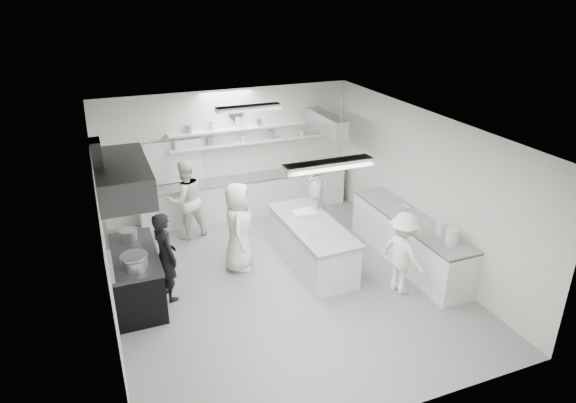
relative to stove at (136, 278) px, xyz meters
name	(u,v)px	position (x,y,z in m)	size (l,w,h in m)	color
floor	(282,282)	(2.60, -0.40, -0.46)	(6.00, 7.00, 0.02)	gray
ceiling	(281,127)	(2.60, -0.40, 2.56)	(6.00, 7.00, 0.02)	white
wall_back	(229,153)	(2.60, 3.10, 1.05)	(6.00, 0.04, 3.00)	silver
wall_front	(387,323)	(2.60, -3.90, 1.05)	(6.00, 0.04, 3.00)	silver
wall_left	(104,239)	(-0.40, -0.40, 1.05)	(0.04, 7.00, 3.00)	silver
wall_right	(423,187)	(5.60, -0.40, 1.05)	(0.04, 7.00, 3.00)	silver
stove	(136,278)	(0.00, 0.00, 0.00)	(0.80, 1.80, 0.90)	black
exhaust_hood	(121,177)	(0.00, 0.00, 1.90)	(0.85, 2.00, 0.50)	#333335
back_counter	(246,196)	(2.90, 2.80, 0.01)	(5.00, 0.60, 0.92)	silver
shelf_lower	(258,141)	(3.30, 2.97, 1.30)	(4.20, 0.26, 0.04)	silver
shelf_upper	(258,127)	(3.30, 2.97, 1.65)	(4.20, 0.26, 0.04)	silver
pass_through_window	(174,162)	(1.30, 3.08, 1.00)	(1.30, 0.04, 1.00)	black
wall_clock	(236,113)	(2.80, 3.06, 2.00)	(0.32, 0.32, 0.05)	white
right_counter	(409,240)	(5.25, -0.60, 0.02)	(0.74, 3.30, 0.94)	silver
pot_rack	(326,123)	(4.60, 2.00, 1.85)	(0.30, 1.60, 0.40)	#A1A2A5
light_fixture_front	(329,165)	(2.60, -2.20, 2.49)	(1.30, 0.25, 0.10)	silver
light_fixture_rear	(248,108)	(2.60, 1.40, 2.49)	(1.30, 0.25, 0.10)	silver
prep_island	(312,245)	(3.38, -0.01, -0.02)	(0.88, 2.36, 0.87)	silver
stove_pot	(135,262)	(0.00, -0.45, 0.58)	(0.45, 0.45, 0.24)	#A1A2A5
cook_stove	(165,257)	(0.54, -0.10, 0.38)	(0.60, 0.40, 1.66)	black
cook_back	(186,199)	(1.34, 2.13, 0.44)	(0.87, 0.67, 1.78)	white
cook_island_left	(238,227)	(2.02, 0.42, 0.44)	(0.87, 0.57, 1.79)	white
cook_island_right	(315,202)	(3.91, 0.99, 0.44)	(1.04, 0.43, 1.77)	white
cook_right	(403,253)	(4.51, -1.47, 0.33)	(1.01, 0.58, 1.57)	white
bowl_island_a	(314,237)	(3.19, -0.52, 0.45)	(0.23, 0.23, 0.06)	#A1A2A5
bowl_island_b	(316,222)	(3.49, 0.07, 0.45)	(0.18, 0.18, 0.06)	silver
bowl_right	(402,208)	(5.34, -0.15, 0.52)	(0.25, 0.25, 0.06)	silver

